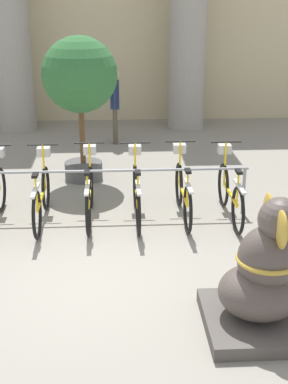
# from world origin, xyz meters

# --- Properties ---
(ground_plane) EXTENTS (60.00, 60.00, 0.00)m
(ground_plane) POSITION_xyz_m (0.00, 0.00, 0.00)
(ground_plane) COLOR gray
(building_facade) EXTENTS (20.00, 0.20, 6.00)m
(building_facade) POSITION_xyz_m (0.00, 8.60, 3.00)
(building_facade) COLOR #C6B78E
(building_facade) RESTS_ON ground_plane
(column_left) EXTENTS (1.15, 1.15, 5.16)m
(column_left) POSITION_xyz_m (-2.12, 7.60, 2.62)
(column_left) COLOR gray
(column_left) RESTS_ON ground_plane
(column_right) EXTENTS (1.15, 1.15, 5.16)m
(column_right) POSITION_xyz_m (2.12, 7.60, 2.62)
(column_right) COLOR gray
(column_right) RESTS_ON ground_plane
(bike_rack) EXTENTS (5.62, 0.05, 0.77)m
(bike_rack) POSITION_xyz_m (-0.46, 1.95, 0.64)
(bike_rack) COLOR gray
(bike_rack) RESTS_ON ground_plane
(bicycle_3) EXTENTS (0.48, 1.79, 1.10)m
(bicycle_3) POSITION_xyz_m (-0.81, 1.80, 0.42)
(bicycle_3) COLOR black
(bicycle_3) RESTS_ON ground_plane
(bicycle_4) EXTENTS (0.48, 1.79, 1.10)m
(bicycle_4) POSITION_xyz_m (-0.10, 1.87, 0.42)
(bicycle_4) COLOR black
(bicycle_4) RESTS_ON ground_plane
(bicycle_5) EXTENTS (0.48, 1.79, 1.10)m
(bicycle_5) POSITION_xyz_m (0.62, 1.84, 0.42)
(bicycle_5) COLOR black
(bicycle_5) RESTS_ON ground_plane
(bicycle_6) EXTENTS (0.48, 1.79, 1.10)m
(bicycle_6) POSITION_xyz_m (1.34, 1.87, 0.42)
(bicycle_6) COLOR black
(bicycle_6) RESTS_ON ground_plane
(bicycle_7) EXTENTS (0.48, 1.79, 1.10)m
(bicycle_7) POSITION_xyz_m (2.05, 1.80, 0.42)
(bicycle_7) COLOR black
(bicycle_7) RESTS_ON ground_plane
(elephant_statue) EXTENTS (1.11, 1.11, 1.71)m
(elephant_statue) POSITION_xyz_m (1.80, -1.08, 0.58)
(elephant_statue) COLOR #4C4742
(elephant_statue) RESTS_ON ground_plane
(person_pedestrian) EXTENTS (0.22, 0.47, 1.67)m
(person_pedestrian) POSITION_xyz_m (0.32, 6.19, 1.00)
(person_pedestrian) COLOR brown
(person_pedestrian) RESTS_ON ground_plane
(potted_tree) EXTENTS (1.34, 1.34, 2.60)m
(potted_tree) POSITION_xyz_m (-0.29, 3.75, 1.82)
(potted_tree) COLOR #4C4C4C
(potted_tree) RESTS_ON ground_plane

